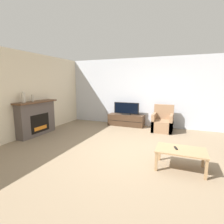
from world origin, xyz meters
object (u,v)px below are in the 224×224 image
tv_stand (126,120)px  tv (126,109)px  mantel_vase_left (23,97)px  remote (176,148)px  armchair (163,123)px  coffee_table (181,152)px  mantel_vase_centre_left (32,98)px  fireplace (36,118)px

tv_stand → tv: tv is taller
mantel_vase_left → remote: bearing=-3.2°
mantel_vase_left → remote: (4.38, -0.25, -0.88)m
mantel_vase_left → armchair: bearing=33.3°
tv_stand → coffee_table: bearing=-55.5°
tv_stand → armchair: armchair is taller
remote → mantel_vase_left: bearing=157.9°
mantel_vase_left → coffee_table: mantel_vase_left is taller
mantel_vase_left → tv_stand: size_ratio=0.23×
mantel_vase_centre_left → remote: mantel_vase_centre_left is taller
fireplace → coffee_table: (4.50, -0.72, -0.22)m
coffee_table → remote: remote is taller
tv_stand → fireplace: bearing=-135.7°
fireplace → tv_stand: bearing=44.3°
tv → tv_stand: bearing=90.0°
mantel_vase_left → mantel_vase_centre_left: size_ratio=1.48×
tv_stand → remote: bearing=-56.6°
tv_stand → remote: 3.65m
mantel_vase_left → remote: mantel_vase_left is taller
coffee_table → mantel_vase_left: bearing=176.6°
coffee_table → remote: size_ratio=6.21×
tv → armchair: tv is taller
tv → armchair: (1.46, -0.27, -0.38)m
mantel_vase_centre_left → remote: size_ratio=1.48×
armchair → tv: bearing=169.6°
mantel_vase_left → mantel_vase_centre_left: (0.00, 0.34, -0.05)m
tv_stand → armchair: 1.49m
mantel_vase_left → tv_stand: bearing=49.6°
tv → armchair: 1.53m
mantel_vase_left → armchair: (3.84, 2.52, -1.00)m
fireplace → tv: size_ratio=1.49×
remote → coffee_table: bearing=-29.0°
mantel_vase_centre_left → coffee_table: bearing=-7.7°
mantel_vase_left → armchair: mantel_vase_left is taller
mantel_vase_left → armchair: size_ratio=0.36×
fireplace → mantel_vase_left: mantel_vase_left is taller
mantel_vase_left → tv: bearing=49.6°
armchair → remote: armchair is taller
tv_stand → remote: (2.01, -3.04, 0.19)m
mantel_vase_centre_left → tv: bearing=45.8°
armchair → remote: size_ratio=6.04×
mantel_vase_centre_left → remote: bearing=-7.7°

